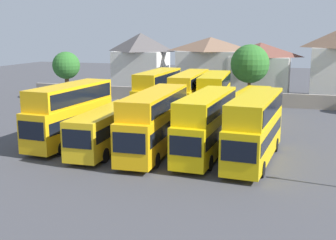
# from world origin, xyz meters

# --- Properties ---
(ground) EXTENTS (140.00, 140.00, 0.00)m
(ground) POSITION_xyz_m (0.00, 18.00, 0.00)
(ground) COLOR #424247
(depot_boundary_wall) EXTENTS (56.00, 0.50, 1.80)m
(depot_boundary_wall) POSITION_xyz_m (0.00, 24.89, 0.90)
(depot_boundary_wall) COLOR gray
(depot_boundary_wall) RESTS_ON ground
(bus_1) EXTENTS (3.09, 10.30, 5.10)m
(bus_1) POSITION_xyz_m (-7.89, 0.47, 2.86)
(bus_1) COLOR #EDB012
(bus_1) RESTS_ON ground
(bus_2) EXTENTS (2.92, 10.74, 3.31)m
(bus_2) POSITION_xyz_m (-4.05, -0.31, 1.90)
(bus_2) COLOR yellow
(bus_2) RESTS_ON ground
(bus_3) EXTENTS (3.15, 11.58, 4.87)m
(bus_3) POSITION_xyz_m (-0.12, 0.02, 2.75)
(bus_3) COLOR #F4AF0E
(bus_3) RESTS_ON ground
(bus_4) EXTENTS (2.76, 10.67, 4.84)m
(bus_4) POSITION_xyz_m (3.92, 0.39, 2.73)
(bus_4) COLOR yellow
(bus_4) RESTS_ON ground
(bus_5) EXTENTS (3.14, 11.07, 4.91)m
(bus_5) POSITION_xyz_m (7.61, 0.24, 2.77)
(bus_5) COLOR #E1B80C
(bus_5) RESTS_ON ground
(bus_6) EXTENTS (2.70, 10.62, 5.05)m
(bus_6) POSITION_xyz_m (-5.22, 15.24, 2.84)
(bus_6) COLOR yellow
(bus_6) RESTS_ON ground
(bus_7) EXTENTS (3.08, 11.73, 4.95)m
(bus_7) POSITION_xyz_m (-1.43, 15.13, 2.79)
(bus_7) COLOR yellow
(bus_7) RESTS_ON ground
(bus_8) EXTENTS (3.44, 10.35, 4.89)m
(bus_8) POSITION_xyz_m (1.37, 15.29, 2.76)
(bus_8) COLOR #E3BD0B
(bus_8) RESTS_ON ground
(bus_9) EXTENTS (3.41, 11.03, 3.26)m
(bus_9) POSITION_xyz_m (5.35, 14.49, 1.87)
(bus_9) COLOR yellow
(bus_9) RESTS_ON ground
(house_terrace_left) EXTENTS (8.15, 7.14, 9.21)m
(house_terrace_left) POSITION_xyz_m (-14.98, 34.91, 4.70)
(house_terrace_left) COLOR silver
(house_terrace_left) RESTS_ON ground
(house_terrace_centre) EXTENTS (9.75, 6.68, 8.61)m
(house_terrace_centre) POSITION_xyz_m (-3.34, 34.19, 4.39)
(house_terrace_centre) COLOR silver
(house_terrace_centre) RESTS_ON ground
(house_terrace_right) EXTENTS (8.90, 6.90, 7.86)m
(house_terrace_right) POSITION_xyz_m (4.17, 34.19, 4.01)
(house_terrace_right) COLOR silver
(house_terrace_right) RESTS_ON ground
(tree_left_of_lot) EXTENTS (3.79, 3.79, 6.73)m
(tree_left_of_lot) POSITION_xyz_m (-21.00, 21.89, 4.77)
(tree_left_of_lot) COLOR brown
(tree_left_of_lot) RESTS_ON ground
(tree_right_of_lot) EXTENTS (5.14, 5.14, 7.80)m
(tree_right_of_lot) POSITION_xyz_m (3.56, 27.39, 5.21)
(tree_right_of_lot) COLOR brown
(tree_right_of_lot) RESTS_ON ground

